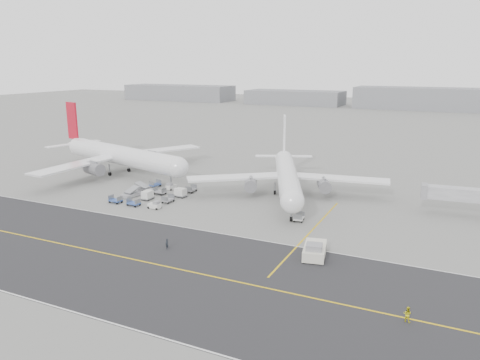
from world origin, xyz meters
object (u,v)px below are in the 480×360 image
at_px(jet_bridge, 462,196).
at_px(ground_crew_b, 407,314).
at_px(pushback_tug, 315,250).
at_px(airliner_a, 119,155).
at_px(ground_crew_a, 167,244).
at_px(airliner_b, 287,175).

height_order(jet_bridge, ground_crew_b, jet_bridge).
height_order(pushback_tug, jet_bridge, jet_bridge).
distance_m(jet_bridge, ground_crew_b, 46.08).
bearing_deg(ground_crew_b, jet_bridge, -87.07).
bearing_deg(pushback_tug, ground_crew_b, -53.79).
xyz_separation_m(airliner_a, pushback_tug, (64.33, -31.93, -4.20)).
bearing_deg(ground_crew_b, airliner_a, -20.60).
height_order(airliner_a, jet_bridge, airliner_a).
height_order(pushback_tug, ground_crew_a, pushback_tug).
bearing_deg(jet_bridge, airliner_a, 174.77).
distance_m(jet_bridge, ground_crew_a, 58.21).
xyz_separation_m(ground_crew_a, ground_crew_b, (37.77, -6.43, 0.08)).
distance_m(pushback_tug, ground_crew_b, 20.55).
height_order(jet_bridge, ground_crew_a, jet_bridge).
xyz_separation_m(airliner_a, ground_crew_b, (79.57, -45.72, -4.31)).
bearing_deg(airliner_b, jet_bridge, -21.89).
relative_size(airliner_a, jet_bridge, 3.31).
distance_m(airliner_b, pushback_tug, 35.56).
bearing_deg(ground_crew_a, jet_bridge, 64.69).
xyz_separation_m(airliner_b, ground_crew_a, (-6.56, -38.93, -3.76)).
xyz_separation_m(airliner_b, pushback_tug, (15.98, -31.57, -3.58)).
xyz_separation_m(pushback_tug, ground_crew_a, (-22.54, -7.36, -0.18)).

